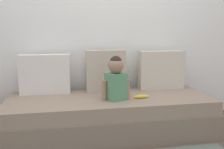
# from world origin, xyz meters

# --- Properties ---
(ground_plane) EXTENTS (12.00, 12.00, 0.00)m
(ground_plane) POSITION_xyz_m (0.00, 0.00, 0.00)
(ground_plane) COLOR brown
(back_wall) EXTENTS (5.47, 0.10, 2.25)m
(back_wall) POSITION_xyz_m (0.00, 0.53, 1.13)
(back_wall) COLOR white
(back_wall) RESTS_ON ground
(couch) EXTENTS (2.27, 0.81, 0.41)m
(couch) POSITION_xyz_m (0.00, 0.00, 0.20)
(couch) COLOR #826C5B
(couch) RESTS_ON ground
(throw_pillow_left) EXTENTS (0.56, 0.16, 0.45)m
(throw_pillow_left) POSITION_xyz_m (-0.70, 0.30, 0.64)
(throw_pillow_left) COLOR silver
(throw_pillow_left) RESTS_ON couch
(throw_pillow_center) EXTENTS (0.46, 0.16, 0.49)m
(throw_pillow_center) POSITION_xyz_m (0.00, 0.30, 0.66)
(throw_pillow_center) COLOR #C1B29E
(throw_pillow_center) RESTS_ON couch
(throw_pillow_right) EXTENTS (0.56, 0.16, 0.47)m
(throw_pillow_right) POSITION_xyz_m (0.70, 0.30, 0.65)
(throw_pillow_right) COLOR beige
(throw_pillow_right) RESTS_ON couch
(toddler) EXTENTS (0.30, 0.21, 0.46)m
(toddler) POSITION_xyz_m (0.04, -0.10, 0.64)
(toddler) COLOR #568E66
(toddler) RESTS_ON couch
(banana) EXTENTS (0.17, 0.05, 0.04)m
(banana) POSITION_xyz_m (0.32, -0.11, 0.43)
(banana) COLOR yellow
(banana) RESTS_ON couch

